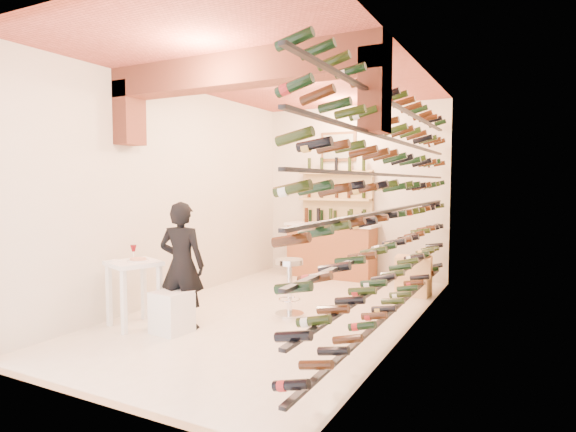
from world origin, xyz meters
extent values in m
plane|color=silver|center=(0.00, 0.00, 0.00)|extent=(6.00, 6.00, 0.00)
cube|color=beige|center=(0.00, 3.00, 1.60)|extent=(3.50, 0.02, 3.20)
cube|color=beige|center=(0.00, -3.00, 1.60)|extent=(3.50, 0.02, 3.20)
cube|color=beige|center=(-1.75, 0.00, 1.60)|extent=(0.02, 6.00, 3.20)
cube|color=beige|center=(1.75, 0.00, 1.60)|extent=(0.02, 6.00, 3.20)
cube|color=#AA4A3C|center=(0.00, 0.00, 3.20)|extent=(3.50, 6.00, 0.02)
cube|color=brown|center=(0.00, -1.00, 3.02)|extent=(3.50, 0.35, 0.36)
cube|color=brown|center=(-1.63, -1.00, 2.65)|extent=(0.24, 0.35, 0.80)
cube|color=brown|center=(1.63, -1.00, 2.65)|extent=(0.24, 0.35, 0.80)
cube|color=black|center=(1.59, 0.00, 0.25)|extent=(0.06, 5.70, 0.03)
cube|color=black|center=(1.59, 0.00, 0.65)|extent=(0.06, 5.70, 0.03)
cube|color=black|center=(1.59, 0.00, 1.05)|extent=(0.06, 5.70, 0.03)
cube|color=black|center=(1.59, 0.00, 1.45)|extent=(0.06, 5.70, 0.03)
cube|color=black|center=(1.59, 0.00, 1.85)|extent=(0.06, 5.70, 0.03)
cube|color=black|center=(1.59, 0.00, 2.25)|extent=(0.06, 5.70, 0.03)
cube|color=black|center=(1.59, 0.00, 2.65)|extent=(0.06, 5.70, 0.03)
cube|color=#98562F|center=(-0.30, 2.65, 0.48)|extent=(1.60, 0.55, 0.96)
cube|color=white|center=(-0.30, 2.65, 0.98)|extent=(1.70, 0.62, 0.05)
cube|color=tan|center=(-0.30, 2.92, 1.00)|extent=(1.40, 0.10, 2.00)
cube|color=tan|center=(-0.30, 2.82, 0.45)|extent=(1.40, 0.28, 0.04)
cube|color=tan|center=(-0.30, 2.82, 0.95)|extent=(1.40, 0.28, 0.04)
cube|color=tan|center=(-0.30, 2.82, 1.45)|extent=(1.40, 0.28, 0.04)
cube|color=tan|center=(-0.30, 2.82, 1.95)|extent=(1.40, 0.28, 0.04)
cube|color=brown|center=(-0.30, 2.97, 2.45)|extent=(0.70, 0.04, 0.55)
cube|color=#99998C|center=(-0.30, 2.94, 2.45)|extent=(0.60, 0.01, 0.45)
cube|color=white|center=(-1.27, -1.34, 0.78)|extent=(0.72, 0.72, 0.05)
cube|color=white|center=(-1.56, -1.47, 0.38)|extent=(0.05, 0.05, 0.76)
cube|color=white|center=(-1.14, -1.63, 0.38)|extent=(0.05, 0.05, 0.76)
cube|color=white|center=(-1.40, -1.05, 0.38)|extent=(0.05, 0.05, 0.76)
cube|color=white|center=(-0.98, -1.21, 0.38)|extent=(0.05, 0.05, 0.76)
cylinder|color=white|center=(-1.22, -1.32, 0.82)|extent=(0.26, 0.26, 0.02)
cylinder|color=#BF7266|center=(-1.22, -1.32, 0.84)|extent=(0.19, 0.19, 0.02)
cube|color=white|center=(-1.47, -1.47, 0.82)|extent=(0.13, 0.13, 0.02)
cylinder|color=white|center=(-1.43, -1.18, 0.81)|extent=(0.08, 0.08, 0.00)
cylinder|color=white|center=(-1.43, -1.18, 0.86)|extent=(0.01, 0.01, 0.10)
cone|color=#5D070D|center=(-1.43, -1.18, 0.94)|extent=(0.08, 0.08, 0.09)
cube|color=white|center=(-0.70, -1.31, 0.25)|extent=(0.43, 0.43, 0.49)
imported|color=black|center=(-0.70, -1.12, 0.77)|extent=(0.64, 0.50, 1.54)
cylinder|color=silver|center=(0.19, -0.02, 0.01)|extent=(0.39, 0.39, 0.03)
cylinder|color=silver|center=(0.19, -0.02, 0.36)|extent=(0.08, 0.08, 0.68)
cylinder|color=silver|center=(0.19, -0.02, 0.72)|extent=(0.37, 0.37, 0.07)
torus|color=silver|center=(0.19, -0.02, 0.21)|extent=(0.30, 0.30, 0.02)
cube|color=#E7B77E|center=(1.40, 1.87, 0.15)|extent=(0.52, 0.38, 0.30)
cube|color=#E7B77E|center=(1.40, 1.87, 0.46)|extent=(0.57, 0.42, 0.31)
camera|label=1|loc=(3.05, -5.57, 1.76)|focal=29.72mm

